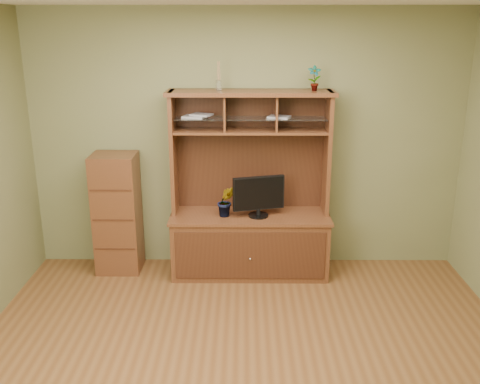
{
  "coord_description": "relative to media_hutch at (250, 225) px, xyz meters",
  "views": [
    {
      "loc": [
        -0.03,
        -3.47,
        2.54
      ],
      "look_at": [
        -0.06,
        1.2,
        1.05
      ],
      "focal_mm": 40.0,
      "sensor_mm": 36.0,
      "label": 1
    }
  ],
  "objects": [
    {
      "name": "orchid_plant",
      "position": [
        -0.24,
        -0.08,
        0.29
      ],
      "size": [
        0.18,
        0.14,
        0.32
      ],
      "primitive_type": "imported",
      "rotation": [
        0.0,
        0.0,
        0.02
      ],
      "color": "#2A511B",
      "rests_on": "media_hutch"
    },
    {
      "name": "monitor",
      "position": [
        0.08,
        -0.08,
        0.35
      ],
      "size": [
        0.52,
        0.2,
        0.42
      ],
      "rotation": [
        0.0,
        0.0,
        0.26
      ],
      "color": "black",
      "rests_on": "media_hutch"
    },
    {
      "name": "reed_diffuser",
      "position": [
        -0.31,
        0.08,
        1.49
      ],
      "size": [
        0.06,
        0.06,
        0.28
      ],
      "color": "silver",
      "rests_on": "media_hutch"
    },
    {
      "name": "side_cabinet",
      "position": [
        -1.39,
        0.05,
        0.11
      ],
      "size": [
        0.45,
        0.41,
        1.26
      ],
      "color": "#4C2B15",
      "rests_on": "room"
    },
    {
      "name": "top_plant",
      "position": [
        0.62,
        0.08,
        1.5
      ],
      "size": [
        0.13,
        0.09,
        0.24
      ],
      "primitive_type": "imported",
      "rotation": [
        0.0,
        0.0,
        -0.05
      ],
      "color": "#2E6423",
      "rests_on": "media_hutch"
    },
    {
      "name": "magazines",
      "position": [
        -0.26,
        0.08,
        1.13
      ],
      "size": [
        1.09,
        0.22,
        0.04
      ],
      "color": "#A7A7AB",
      "rests_on": "media_hutch"
    },
    {
      "name": "media_hutch",
      "position": [
        0.0,
        0.0,
        0.0
      ],
      "size": [
        1.66,
        0.61,
        1.9
      ],
      "color": "#4C2B15",
      "rests_on": "room"
    },
    {
      "name": "room",
      "position": [
        -0.04,
        -1.73,
        0.83
      ],
      "size": [
        4.54,
        4.04,
        2.74
      ],
      "color": "brown",
      "rests_on": "ground"
    }
  ]
}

